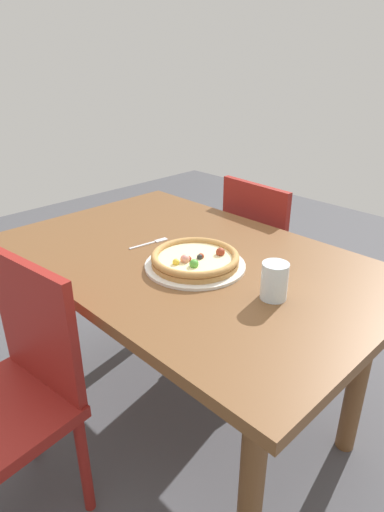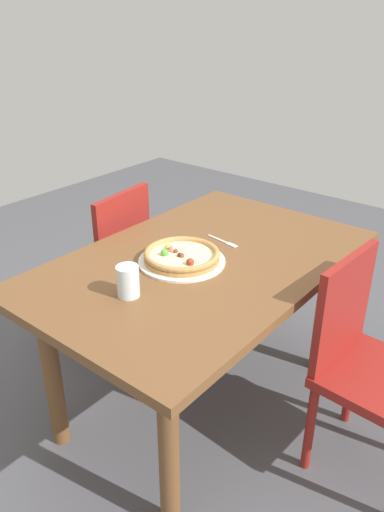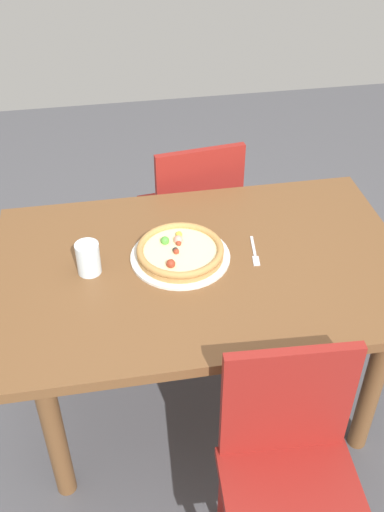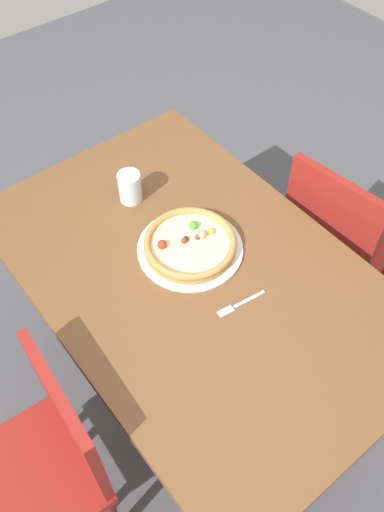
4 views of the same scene
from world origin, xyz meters
name	(u,v)px [view 3 (image 3 of 4)]	position (x,y,z in m)	size (l,w,h in m)	color
ground_plane	(202,399)	(0.00, 0.00, 0.00)	(6.00, 6.00, 0.00)	#4C4C51
dining_table	(203,285)	(0.00, 0.00, 0.64)	(1.42, 0.91, 0.74)	brown
chair_near	(192,214)	(-0.08, -0.67, 0.47)	(0.44, 0.44, 0.87)	maroon
chair_far	(291,475)	(-0.13, 0.67, 0.47)	(0.42, 0.42, 0.87)	maroon
plate	(180,257)	(0.07, -0.04, 0.74)	(0.35, 0.35, 0.01)	silver
pizza	(180,251)	(0.08, -0.04, 0.77)	(0.30, 0.30, 0.05)	#B78447
fork	(255,253)	(-0.18, -0.02, 0.74)	(0.04, 0.17, 0.00)	silver
drinking_glass	(88,258)	(0.39, -0.02, 0.79)	(0.08, 0.08, 0.11)	silver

